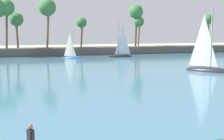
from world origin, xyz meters
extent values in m
cube|color=teal|center=(0.00, 59.75, 0.03)|extent=(220.00, 102.47, 0.06)
cube|color=#514C47|center=(0.00, 70.99, 0.90)|extent=(116.19, 6.00, 1.80)
cylinder|color=brown|center=(13.88, 72.19, 4.70)|extent=(0.81, 0.60, 5.83)
sphere|color=#38753D|center=(13.88, 72.19, 7.60)|extent=(2.50, 2.50, 2.50)
cylinder|color=brown|center=(-3.12, 69.99, 6.18)|extent=(0.83, 0.69, 8.78)
sphere|color=#38753D|center=(-3.12, 69.99, 10.56)|extent=(3.63, 3.63, 3.63)
cylinder|color=brown|center=(27.75, 71.97, 6.08)|extent=(0.64, 0.79, 8.58)
sphere|color=#38753D|center=(27.75, 71.97, 10.36)|extent=(3.49, 3.49, 3.49)
cylinder|color=brown|center=(47.50, 70.16, 5.25)|extent=(0.86, 0.57, 6.91)
sphere|color=#38753D|center=(47.50, 70.16, 8.69)|extent=(2.68, 2.68, 2.68)
cylinder|color=brown|center=(28.37, 71.53, 4.85)|extent=(0.69, 0.51, 6.11)
sphere|color=#38753D|center=(28.37, 71.53, 7.90)|extent=(2.56, 2.56, 2.56)
cylinder|color=brown|center=(-0.90, 72.55, 4.98)|extent=(0.74, 0.86, 6.39)
sphere|color=#38753D|center=(-0.90, 72.55, 8.15)|extent=(3.05, 3.05, 3.05)
cylinder|color=brown|center=(5.96, 72.23, 6.38)|extent=(1.02, 0.66, 9.17)
sphere|color=#38753D|center=(5.96, 72.23, 10.95)|extent=(3.94, 3.94, 3.94)
cube|color=black|center=(-3.45, 8.65, 1.15)|extent=(0.31, 0.39, 0.58)
sphere|color=brown|center=(-3.45, 8.65, 1.56)|extent=(0.21, 0.21, 0.21)
cylinder|color=black|center=(-3.54, 8.87, 1.11)|extent=(0.09, 0.09, 0.50)
cylinder|color=black|center=(-3.37, 8.44, 1.11)|extent=(0.09, 0.09, 0.50)
ellipsoid|color=black|center=(22.48, 33.46, 0.06)|extent=(5.20, 6.72, 1.33)
cylinder|color=gray|center=(22.65, 33.17, 4.89)|extent=(0.20, 0.20, 8.33)
pyramid|color=silver|center=(22.06, 34.14, 4.26)|extent=(1.74, 2.66, 7.08)
ellipsoid|color=#234793|center=(9.27, 61.21, 0.06)|extent=(4.18, 3.91, 0.88)
cylinder|color=gray|center=(9.44, 61.07, 3.26)|extent=(0.13, 0.13, 5.51)
pyramid|color=silver|center=(8.88, 61.56, 2.84)|extent=(1.57, 1.41, 4.68)
ellipsoid|color=black|center=(19.62, 61.47, 0.06)|extent=(5.71, 1.98, 1.13)
cylinder|color=gray|center=(19.33, 61.48, 4.14)|extent=(0.17, 0.17, 7.03)
pyramid|color=silver|center=(20.29, 61.43, 3.61)|extent=(2.54, 0.30, 5.98)
camera|label=1|loc=(-4.52, -5.35, 5.56)|focal=53.30mm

